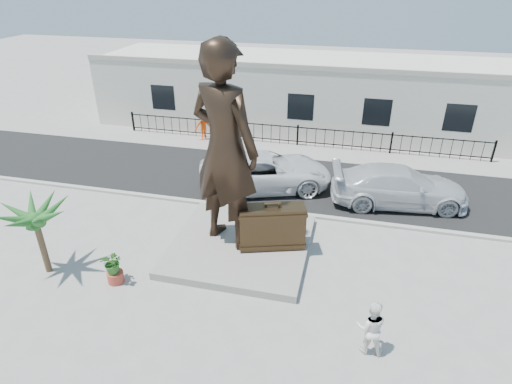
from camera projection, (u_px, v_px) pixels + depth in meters
The scene contains 16 objects.
ground at pixel (243, 274), 15.34m from camera, with size 100.00×100.00×0.00m, color #9E9991.
street at pixel (283, 178), 22.21m from camera, with size 40.00×7.00×0.01m, color black.
curb at pixel (269, 211), 19.18m from camera, with size 40.00×0.25×0.12m, color #A5A399.
far_sidewalk at pixel (295, 150), 25.64m from camera, with size 40.00×2.50×0.02m, color #9E9991.
plinth at pixel (241, 245), 16.66m from camera, with size 5.20×5.20×0.30m, color gray.
fence at pixel (298, 136), 26.05m from camera, with size 22.00×0.10×1.20m, color black.
building at pixel (308, 92), 28.90m from camera, with size 28.00×7.00×4.40m, color silver.
statue at pixel (225, 149), 15.04m from camera, with size 2.77×1.82×7.59m, color black.
suitcase at pixel (272, 227), 15.96m from camera, with size 2.43×0.77×1.71m, color #362716.
tourist at pixel (371, 327), 11.90m from camera, with size 0.85×0.67×1.76m, color white.
car_white at pixel (265, 171), 20.87m from camera, with size 2.96×6.42×1.78m, color silver.
car_silver at pixel (399, 186), 19.47m from camera, with size 2.48×6.11×1.77m, color silver.
worker at pixel (203, 127), 26.70m from camera, with size 1.12×0.65×1.74m, color #E5440C.
palm_tree at pixel (49, 270), 15.51m from camera, with size 1.80×1.80×3.20m, color #205820, non-canonical shape.
planter at pixel (116, 277), 14.88m from camera, with size 0.56×0.56×0.40m, color #B4412F.
shrub at pixel (113, 263), 14.59m from camera, with size 0.76×0.66×0.85m, color #2B601F.
Camera 1 is at (3.32, -11.72, 9.79)m, focal length 30.00 mm.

